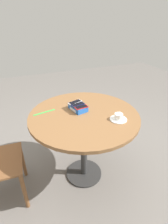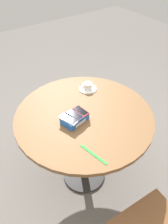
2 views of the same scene
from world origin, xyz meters
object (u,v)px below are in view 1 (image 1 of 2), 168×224
at_px(phone_box, 78,107).
at_px(saucer, 118,119).
at_px(round_table, 84,124).
at_px(phone_red, 81,107).
at_px(phone_navy, 78,104).
at_px(phone_white, 75,102).
at_px(lanyard_strap, 44,112).
at_px(coffee_cup, 119,116).

bearing_deg(phone_box, saucer, 40.66).
height_order(round_table, phone_box, phone_box).
height_order(phone_red, saucer, phone_red).
bearing_deg(saucer, phone_box, -139.34).
xyz_separation_m(phone_navy, phone_red, (0.06, 0.01, -0.00)).
bearing_deg(phone_white, phone_navy, 8.28).
xyz_separation_m(round_table, saucer, (0.21, 0.24, 0.12)).
distance_m(round_table, lanyard_strap, 0.39).
relative_size(phone_box, coffee_cup, 2.38).
distance_m(phone_navy, phone_red, 0.06).
relative_size(phone_navy, coffee_cup, 1.59).
distance_m(phone_box, phone_navy, 0.03).
bearing_deg(phone_red, phone_box, -168.76).
bearing_deg(phone_red, phone_navy, -167.99).
relative_size(phone_box, phone_white, 1.36).
bearing_deg(phone_box, phone_navy, -19.10).
relative_size(phone_red, saucer, 0.85).
xyz_separation_m(phone_white, coffee_cup, (0.36, 0.27, -0.02)).
bearing_deg(phone_box, phone_white, -171.00).
relative_size(phone_box, lanyard_strap, 0.95).
height_order(phone_white, saucer, phone_white).
height_order(phone_box, phone_white, phone_white).
xyz_separation_m(phone_navy, coffee_cup, (0.30, 0.26, -0.02)).
relative_size(round_table, phone_white, 6.88).
relative_size(round_table, coffee_cup, 12.03).
distance_m(phone_box, saucer, 0.40).
height_order(coffee_cup, lanyard_strap, coffee_cup).
xyz_separation_m(phone_navy, saucer, (0.30, 0.26, -0.05)).
bearing_deg(phone_box, round_table, 13.45).
xyz_separation_m(phone_box, phone_red, (0.06, 0.01, 0.03)).
distance_m(phone_navy, coffee_cup, 0.40).
bearing_deg(saucer, coffee_cup, 135.08).
bearing_deg(round_table, coffee_cup, 49.38).
relative_size(phone_white, coffee_cup, 1.75).
distance_m(phone_white, phone_red, 0.12).
distance_m(round_table, phone_white, 0.23).
xyz_separation_m(phone_white, phone_navy, (0.06, 0.01, 0.00)).
distance_m(phone_white, phone_navy, 0.06).
bearing_deg(phone_red, coffee_cup, 46.13).
bearing_deg(lanyard_strap, phone_navy, 76.91).
height_order(phone_navy, phone_red, phone_navy).
height_order(phone_white, coffee_cup, phone_white).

